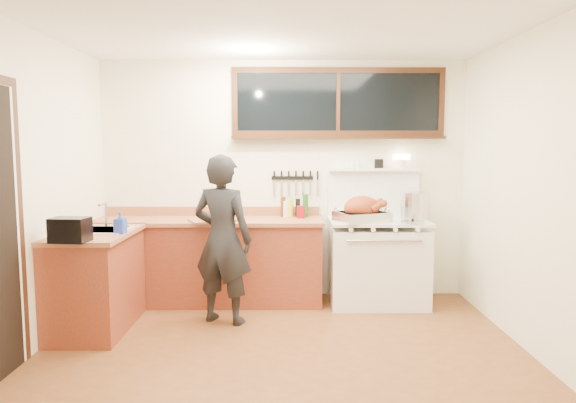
{
  "coord_description": "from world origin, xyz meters",
  "views": [
    {
      "loc": [
        0.04,
        -3.95,
        1.65
      ],
      "look_at": [
        0.05,
        0.85,
        1.15
      ],
      "focal_mm": 32.0,
      "sensor_mm": 36.0,
      "label": 1
    }
  ],
  "objects_px": {
    "man": "(223,239)",
    "roast_turkey": "(362,211)",
    "vintage_stove": "(377,260)",
    "cutting_board": "(212,216)"
  },
  "relations": [
    {
      "from": "cutting_board",
      "to": "roast_turkey",
      "type": "xyz_separation_m",
      "value": [
        1.54,
        -0.02,
        0.05
      ]
    },
    {
      "from": "vintage_stove",
      "to": "man",
      "type": "bearing_deg",
      "value": -158.82
    },
    {
      "from": "vintage_stove",
      "to": "man",
      "type": "xyz_separation_m",
      "value": [
        -1.57,
        -0.61,
        0.33
      ]
    },
    {
      "from": "vintage_stove",
      "to": "cutting_board",
      "type": "height_order",
      "value": "vintage_stove"
    },
    {
      "from": "cutting_board",
      "to": "vintage_stove",
      "type": "bearing_deg",
      "value": 4.05
    },
    {
      "from": "man",
      "to": "roast_turkey",
      "type": "bearing_deg",
      "value": 18.43
    },
    {
      "from": "man",
      "to": "roast_turkey",
      "type": "xyz_separation_m",
      "value": [
        1.38,
        0.46,
        0.21
      ]
    },
    {
      "from": "vintage_stove",
      "to": "man",
      "type": "distance_m",
      "value": 1.71
    },
    {
      "from": "vintage_stove",
      "to": "man",
      "type": "height_order",
      "value": "man"
    },
    {
      "from": "man",
      "to": "cutting_board",
      "type": "relative_size",
      "value": 2.97
    }
  ]
}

